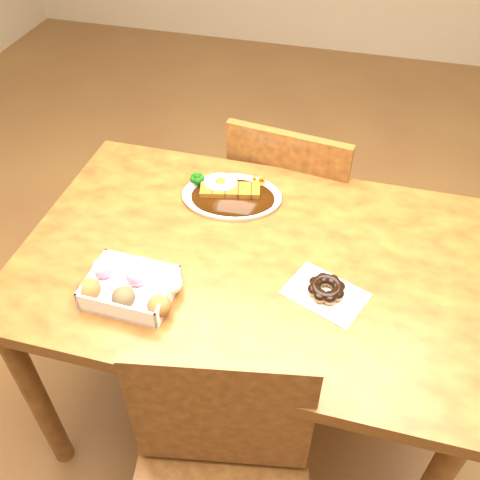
% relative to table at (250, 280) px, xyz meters
% --- Properties ---
extents(ground, '(6.00, 6.00, 0.00)m').
position_rel_table_xyz_m(ground, '(0.00, 0.00, -0.65)').
color(ground, brown).
rests_on(ground, ground).
extents(table, '(1.20, 0.80, 0.75)m').
position_rel_table_xyz_m(table, '(0.00, 0.00, 0.00)').
color(table, '#512710').
rests_on(table, ground).
extents(chair_far, '(0.47, 0.47, 0.87)m').
position_rel_table_xyz_m(chair_far, '(0.03, 0.54, -0.17)').
color(chair_far, '#512710').
rests_on(chair_far, ground).
extents(katsu_curry_plate, '(0.31, 0.24, 0.06)m').
position_rel_table_xyz_m(katsu_curry_plate, '(-0.11, 0.22, 0.11)').
color(katsu_curry_plate, white).
rests_on(katsu_curry_plate, table).
extents(donut_box, '(0.24, 0.16, 0.06)m').
position_rel_table_xyz_m(donut_box, '(-0.24, -0.21, 0.13)').
color(donut_box, white).
rests_on(donut_box, table).
extents(pon_de_ring, '(0.22, 0.19, 0.04)m').
position_rel_table_xyz_m(pon_de_ring, '(0.21, -0.08, 0.12)').
color(pon_de_ring, silver).
rests_on(pon_de_ring, table).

